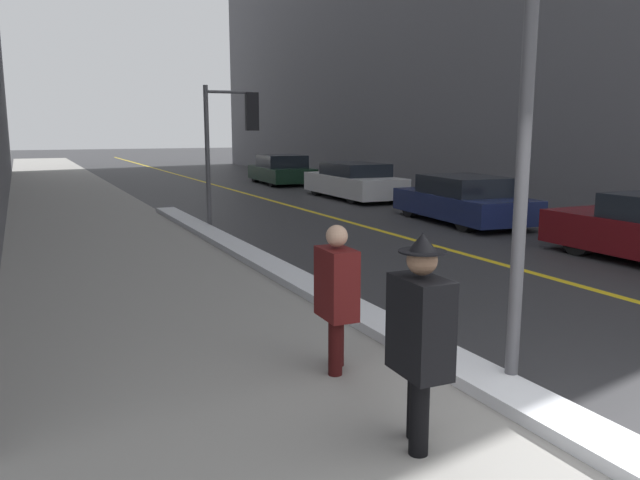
{
  "coord_description": "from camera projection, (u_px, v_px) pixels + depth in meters",
  "views": [
    {
      "loc": [
        -3.56,
        -2.6,
        2.34
      ],
      "look_at": [
        -0.4,
        4.0,
        1.05
      ],
      "focal_mm": 35.0,
      "sensor_mm": 36.0,
      "label": 1
    }
  ],
  "objects": [
    {
      "name": "sidewalk_slab",
      "position": [
        89.0,
        219.0,
        16.7
      ],
      "size": [
        4.0,
        80.0,
        0.01
      ],
      "color": "gray",
      "rests_on": "ground"
    },
    {
      "name": "snow_bank_curb",
      "position": [
        273.0,
        267.0,
        10.51
      ],
      "size": [
        0.52,
        17.18,
        0.13
      ],
      "color": "white",
      "rests_on": "ground"
    },
    {
      "name": "parked_car_white",
      "position": [
        354.0,
        181.0,
        21.52
      ],
      "size": [
        1.88,
        4.74,
        1.23
      ],
      "rotation": [
        0.0,
        0.0,
        1.54
      ],
      "color": "silver",
      "rests_on": "ground"
    },
    {
      "name": "ground_plane",
      "position": [
        627.0,
        480.0,
        4.23
      ],
      "size": [
        160.0,
        160.0,
        0.0
      ],
      "primitive_type": "plane",
      "color": "#2D2D30"
    },
    {
      "name": "lamp_post",
      "position": [
        526.0,
        110.0,
        5.35
      ],
      "size": [
        0.28,
        0.28,
        4.11
      ],
      "color": "#515156",
      "rests_on": "ground"
    },
    {
      "name": "road_centre_stripe",
      "position": [
        295.0,
        207.0,
        19.25
      ],
      "size": [
        0.16,
        80.0,
        0.0
      ],
      "color": "gold",
      "rests_on": "ground"
    },
    {
      "name": "parked_car_navy",
      "position": [
        463.0,
        200.0,
        15.96
      ],
      "size": [
        2.2,
        4.47,
        1.2
      ],
      "rotation": [
        0.0,
        0.0,
        1.47
      ],
      "color": "navy",
      "rests_on": "ground"
    },
    {
      "name": "parked_car_dark_green",
      "position": [
        281.0,
        170.0,
        27.46
      ],
      "size": [
        2.14,
        4.3,
        1.27
      ],
      "rotation": [
        0.0,
        0.0,
        1.51
      ],
      "color": "black",
      "rests_on": "ground"
    },
    {
      "name": "pedestrian_nearside",
      "position": [
        337.0,
        291.0,
        6.0
      ],
      "size": [
        0.29,
        0.48,
        1.46
      ],
      "rotation": [
        0.0,
        0.0,
        -1.61
      ],
      "color": "#340C0C",
      "rests_on": "ground"
    },
    {
      "name": "traffic_light_near",
      "position": [
        236.0,
        126.0,
        14.93
      ],
      "size": [
        1.31,
        0.33,
        3.38
      ],
      "rotation": [
        0.0,
        0.0,
        -0.11
      ],
      "color": "#515156",
      "rests_on": "ground"
    },
    {
      "name": "pedestrian_in_fedora",
      "position": [
        420.0,
        333.0,
        4.52
      ],
      "size": [
        0.35,
        0.51,
        1.63
      ],
      "rotation": [
        0.0,
        0.0,
        -1.61
      ],
      "color": "black",
      "rests_on": "ground"
    }
  ]
}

